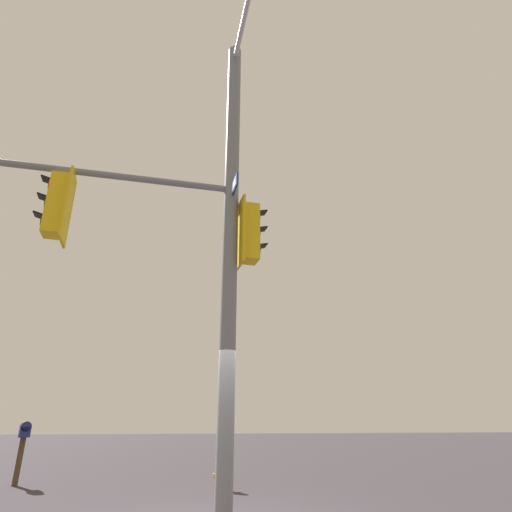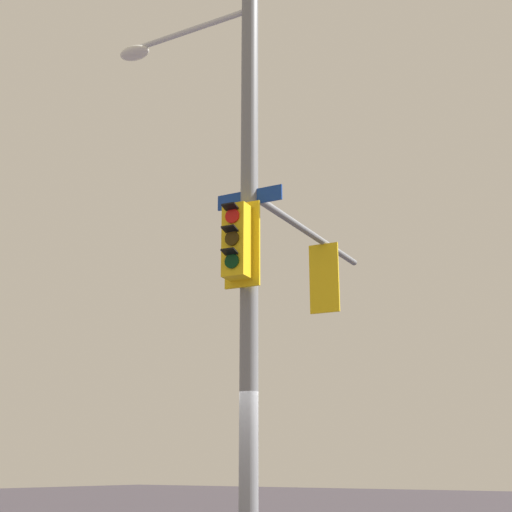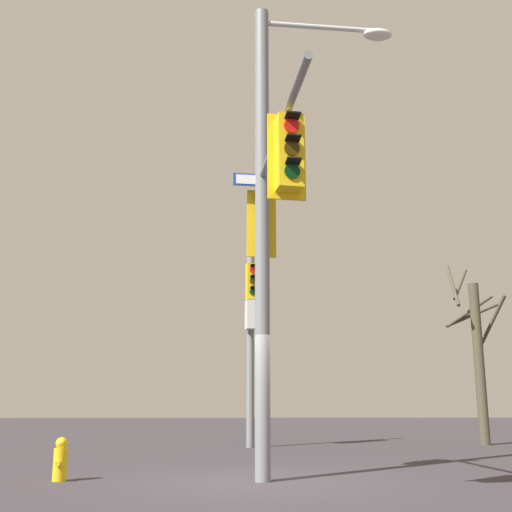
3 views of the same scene
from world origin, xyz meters
name	(u,v)px [view 1 (image 1 of 3)]	position (x,y,z in m)	size (l,w,h in m)	color
main_signal_pole_assembly	(205,213)	(-0.37, -0.20, 4.89)	(5.07, 3.26, 9.03)	slate
fire_hydrant	(222,473)	(0.26, 3.47, 0.34)	(0.38, 0.24, 0.73)	yellow
mailbox	(24,435)	(-4.52, 4.77, 1.11)	(0.40, 0.50, 1.41)	#4C3823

